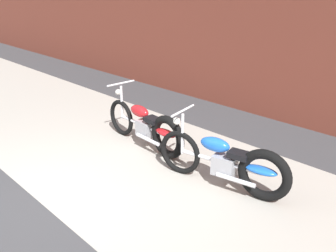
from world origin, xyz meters
name	(u,v)px	position (x,y,z in m)	size (l,w,h in m)	color
ground_plane	(45,207)	(0.00, 0.00, 0.00)	(80.00, 80.00, 0.00)	#38383A
sidewalk_slab	(147,162)	(0.00, 1.75, 0.00)	(36.00, 3.50, 0.01)	#9E998E
motorcycle_red	(148,127)	(-0.39, 2.15, 0.40)	(2.01, 0.58, 1.03)	black
motorcycle_blue	(230,163)	(1.39, 2.05, 0.40)	(1.99, 0.66, 1.03)	black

